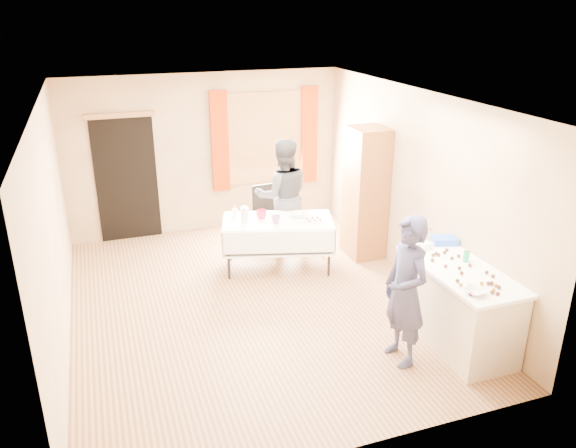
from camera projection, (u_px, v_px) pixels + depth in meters
name	position (u px, v px, depth m)	size (l,w,h in m)	color
floor	(255.00, 302.00, 7.26)	(4.50, 5.50, 0.02)	#9E7047
ceiling	(250.00, 98.00, 6.30)	(4.50, 5.50, 0.02)	white
wall_back	(206.00, 154.00, 9.20)	(4.50, 0.02, 2.60)	tan
wall_front	(350.00, 321.00, 4.35)	(4.50, 0.02, 2.60)	tan
wall_left	(52.00, 231.00, 6.08)	(0.02, 5.50, 2.60)	tan
wall_right	(415.00, 188.00, 7.47)	(0.02, 5.50, 2.60)	tan
window_frame	(265.00, 138.00, 9.40)	(1.32, 0.06, 1.52)	olive
window_pane	(265.00, 138.00, 9.39)	(1.20, 0.02, 1.40)	white
curtain_left	(220.00, 142.00, 9.12)	(0.28, 0.06, 1.65)	#AC2C00
curtain_right	(309.00, 135.00, 9.60)	(0.28, 0.06, 1.65)	#AC2C00
doorway	(127.00, 179.00, 8.89)	(0.95, 0.04, 2.00)	black
door_lintel	(120.00, 115.00, 8.49)	(1.05, 0.06, 0.08)	olive
cabinet	(365.00, 193.00, 8.30)	(0.50, 0.60, 1.96)	brown
counter	(457.00, 306.00, 6.26)	(0.73, 1.54, 0.91)	beige
party_table	(278.00, 239.00, 8.03)	(1.72, 1.20, 0.75)	black
chair	(268.00, 226.00, 8.95)	(0.43, 0.43, 0.94)	black
girl	(406.00, 291.00, 5.79)	(0.43, 0.63, 1.65)	#26274B
woman	(283.00, 196.00, 8.48)	(0.96, 0.81, 1.77)	black
soda_can	(466.00, 256.00, 6.24)	(0.07, 0.07, 0.12)	#128B48
mixing_bowl	(475.00, 292.00, 5.56)	(0.26, 0.26, 0.05)	white
foam_block	(425.00, 246.00, 6.57)	(0.15, 0.10, 0.08)	white
blue_basket	(444.00, 240.00, 6.72)	(0.30, 0.20, 0.08)	blue
pitcher	(245.00, 216.00, 7.76)	(0.11, 0.11, 0.22)	silver
cup_red	(261.00, 214.00, 7.95)	(0.21, 0.21, 0.12)	red
cup_rainbow	(276.00, 220.00, 7.75)	(0.15, 0.15, 0.12)	red
small_bowl	(298.00, 215.00, 8.02)	(0.25, 0.25, 0.06)	white
pastry_tray	(314.00, 221.00, 7.86)	(0.28, 0.20, 0.02)	white
bottle	(235.00, 211.00, 8.03)	(0.08, 0.08, 0.16)	white
cake_balls	(466.00, 272.00, 5.96)	(0.51, 1.12, 0.04)	#3F2314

